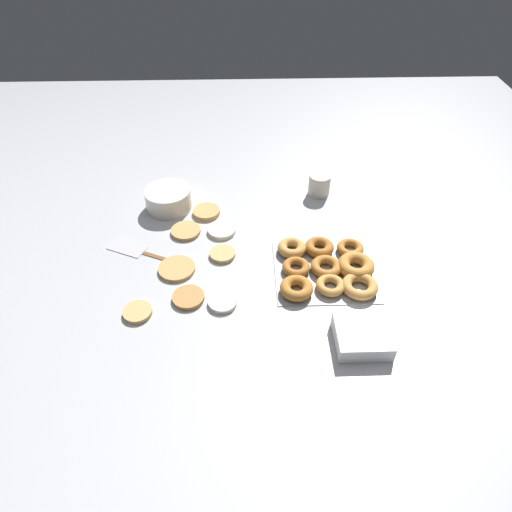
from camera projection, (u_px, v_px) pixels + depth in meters
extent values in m
plane|color=#B2B5BA|center=(229.00, 259.00, 1.43)|extent=(3.00, 3.00, 0.00)
cylinder|color=tan|center=(177.00, 269.00, 1.39)|extent=(0.11, 0.11, 0.01)
cylinder|color=tan|center=(222.00, 254.00, 1.44)|extent=(0.08, 0.08, 0.01)
cylinder|color=silver|center=(222.00, 230.00, 1.53)|extent=(0.09, 0.09, 0.01)
cylinder|color=tan|center=(206.00, 212.00, 1.61)|extent=(0.09, 0.09, 0.02)
cylinder|color=tan|center=(186.00, 231.00, 1.53)|extent=(0.10, 0.10, 0.01)
cylinder|color=tan|center=(138.00, 312.00, 1.26)|extent=(0.08, 0.08, 0.01)
cylinder|color=#B27F42|center=(188.00, 297.00, 1.30)|extent=(0.09, 0.09, 0.01)
cylinder|color=silver|center=(223.00, 302.00, 1.29)|extent=(0.08, 0.08, 0.01)
cube|color=#93969B|center=(324.00, 271.00, 1.39)|extent=(0.28, 0.30, 0.01)
torus|color=#D19347|center=(360.00, 286.00, 1.32)|extent=(0.11, 0.11, 0.03)
torus|color=#C68438|center=(356.00, 266.00, 1.38)|extent=(0.11, 0.11, 0.04)
torus|color=#B7752D|center=(350.00, 248.00, 1.45)|extent=(0.08, 0.08, 0.02)
torus|color=#D19347|center=(330.00, 285.00, 1.32)|extent=(0.08, 0.08, 0.02)
torus|color=#B7752D|center=(326.00, 267.00, 1.38)|extent=(0.09, 0.09, 0.03)
torus|color=#AD6B28|center=(319.00, 247.00, 1.45)|extent=(0.09, 0.09, 0.03)
torus|color=#B7752D|center=(296.00, 288.00, 1.31)|extent=(0.10, 0.10, 0.03)
torus|color=#AD6B28|center=(296.00, 267.00, 1.38)|extent=(0.08, 0.08, 0.02)
torus|color=#D19347|center=(292.00, 248.00, 1.44)|extent=(0.09, 0.09, 0.03)
cylinder|color=silver|center=(168.00, 199.00, 1.62)|extent=(0.16, 0.16, 0.07)
cube|color=white|center=(361.00, 339.00, 1.19)|extent=(0.13, 0.14, 0.02)
cube|color=white|center=(363.00, 333.00, 1.17)|extent=(0.13, 0.14, 0.02)
cylinder|color=beige|center=(319.00, 185.00, 1.68)|extent=(0.08, 0.08, 0.08)
cube|color=brown|center=(163.00, 258.00, 1.43)|extent=(0.07, 0.14, 0.01)
cube|color=#BCBCC1|center=(127.00, 248.00, 1.47)|extent=(0.11, 0.14, 0.01)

